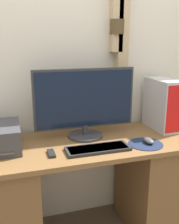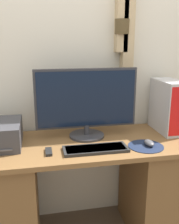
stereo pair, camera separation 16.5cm
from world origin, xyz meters
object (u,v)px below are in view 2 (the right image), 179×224
object	(u,v)px
mouse	(149,143)
keyboard	(96,149)
monitor	(86,102)
computer_tower	(168,106)
remote_control	(49,152)

from	to	relation	value
mouse	keyboard	bearing A→B (deg)	-179.86
monitor	keyboard	bearing A→B (deg)	-87.84
monitor	computer_tower	bearing A→B (deg)	0.11
monitor	computer_tower	distance (m)	0.61
monitor	remote_control	xyz separation A→B (m)	(-0.27, -0.23, -0.24)
mouse	remote_control	size ratio (longest dim) A/B	0.88
monitor	mouse	distance (m)	0.49
mouse	computer_tower	xyz separation A→B (m)	(0.25, 0.25, 0.17)
monitor	mouse	xyz separation A→B (m)	(0.36, -0.25, -0.23)
mouse	remote_control	world-z (taller)	mouse
keyboard	mouse	xyz separation A→B (m)	(0.35, 0.00, 0.01)
monitor	mouse	bearing A→B (deg)	-34.79
mouse	remote_control	bearing A→B (deg)	178.40
mouse	monitor	bearing A→B (deg)	145.21
computer_tower	remote_control	world-z (taller)	computer_tower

